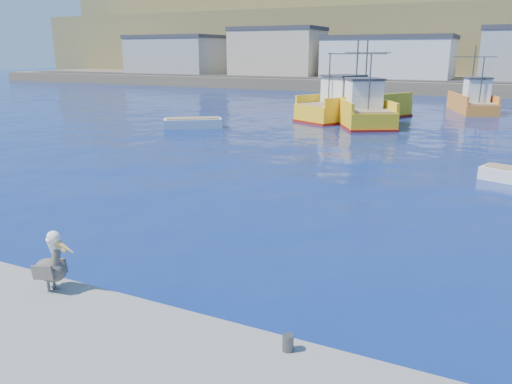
# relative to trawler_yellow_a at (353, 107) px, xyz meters

# --- Properties ---
(ground) EXTENTS (260.00, 260.00, 0.00)m
(ground) POSITION_rel_trawler_yellow_a_xyz_m (5.26, -30.78, -1.01)
(ground) COLOR #06144F
(ground) RESTS_ON ground
(dock_bollards) EXTENTS (36.20, 0.20, 0.30)m
(dock_bollards) POSITION_rel_trawler_yellow_a_xyz_m (5.86, -34.18, -0.36)
(dock_bollards) COLOR #4C4C4C
(dock_bollards) RESTS_ON dock
(far_shore) EXTENTS (200.00, 81.00, 24.00)m
(far_shore) POSITION_rel_trawler_yellow_a_xyz_m (5.26, 78.43, 7.97)
(far_shore) COLOR brown
(far_shore) RESTS_ON ground
(trawler_yellow_a) EXTENTS (8.19, 11.10, 6.44)m
(trawler_yellow_a) POSITION_rel_trawler_yellow_a_xyz_m (0.00, 0.00, 0.00)
(trawler_yellow_a) COLOR yellow
(trawler_yellow_a) RESTS_ON ground
(trawler_yellow_b) EXTENTS (7.87, 10.39, 6.35)m
(trawler_yellow_b) POSITION_rel_trawler_yellow_a_xyz_m (1.07, -2.31, -0.04)
(trawler_yellow_b) COLOR yellow
(trawler_yellow_b) RESTS_ON ground
(boat_orange) EXTENTS (4.96, 7.93, 5.97)m
(boat_orange) POSITION_rel_trawler_yellow_a_xyz_m (8.68, 9.40, -0.02)
(boat_orange) COLOR orange
(boat_orange) RESTS_ON ground
(skiff_left) EXTENTS (4.29, 3.64, 0.92)m
(skiff_left) POSITION_rel_trawler_yellow_a_xyz_m (-9.23, -10.21, -0.71)
(skiff_left) COLOR silver
(skiff_left) RESTS_ON ground
(pelican) EXTENTS (1.13, 0.53, 1.39)m
(pelican) POSITION_rel_trawler_yellow_a_xyz_m (2.87, -34.32, 0.08)
(pelican) COLOR #595451
(pelican) RESTS_ON dock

